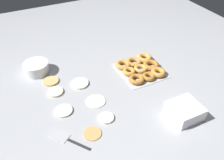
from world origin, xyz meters
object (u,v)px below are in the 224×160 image
Objects in this scene: batter_bowl at (36,68)px; container_stack at (185,111)px; pancake_0 at (80,83)px; pancake_5 at (64,111)px; pancake_2 at (92,133)px; pancake_3 at (106,118)px; pancake_1 at (51,81)px; donut_tray at (141,68)px; pancake_4 at (96,101)px; spatula at (63,137)px; pancake_6 at (55,92)px.

batter_bowl and container_stack have the same top height.
container_stack is at bearing -140.26° from pancake_0.
pancake_5 is 0.43m from batter_bowl.
batter_bowl is (0.64, 0.13, 0.03)m from pancake_2.
container_stack reaches higher than pancake_3.
container_stack is (-0.10, -0.49, 0.03)m from pancake_2.
pancake_1 is 0.29m from pancake_5.
donut_tray is at bearing -103.94° from pancake_1.
pancake_4 is (-0.19, -0.03, -0.00)m from pancake_0.
pancake_2 is 0.23m from pancake_4.
spatula is at bearing 76.85° from container_stack.
container_stack is (-0.60, -0.57, 0.03)m from pancake_1.
pancake_5 is (0.01, 0.19, 0.00)m from pancake_4.
pancake_5 is (0.21, 0.08, 0.00)m from pancake_2.
pancake_2 is 0.39m from pancake_6.
batter_bowl is at bearing 6.78° from pancake_5.
container_stack is (-0.46, 0.01, 0.02)m from donut_tray.
pancake_5 is at bearing 88.28° from pancake_4.
pancake_2 is at bearing 120.33° from pancake_3.
container_stack reaches higher than pancake_5.
pancake_4 is 0.70× the size of batter_bowl.
donut_tray is (0.15, -0.39, 0.01)m from pancake_4.
donut_tray is 0.69m from batter_bowl.
pancake_6 is at bearing 87.09° from donut_tray.
spatula is at bearing 148.19° from pancake_0.
pancake_0 is 1.12× the size of pancake_5.
pancake_0 is 0.51× the size of spatula.
batter_bowl reaches higher than pancake_0.
pancake_5 is (-0.18, 0.16, -0.00)m from pancake_0.
container_stack reaches higher than pancake_2.
donut_tray is (0.29, -0.39, 0.01)m from pancake_3.
donut_tray is 0.46m from container_stack.
batter_bowl is (0.14, 0.05, 0.03)m from pancake_1.
batter_bowl reaches higher than pancake_3.
container_stack is (-0.16, -0.38, 0.03)m from pancake_3.
pancake_2 is 0.56× the size of batter_bowl.
pancake_2 is at bearing -170.98° from pancake_1.
donut_tray is at bearing -101.18° from spatula.
batter_bowl is at bearing 21.40° from pancake_1.
pancake_2 is at bearing -168.15° from batter_bowl.
pancake_4 is at bearing -147.48° from pancake_1.
pancake_4 is at bearing -93.57° from spatula.
pancake_0 reaches higher than pancake_3.
batter_bowl is at bearing 29.16° from pancake_4.
container_stack reaches higher than pancake_0.
donut_tray reaches higher than pancake_2.
pancake_0 is 0.33m from pancake_3.
donut_tray is 1.91× the size of container_stack.
pancake_4 is 0.72× the size of container_stack.
pancake_5 reaches higher than spatula.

